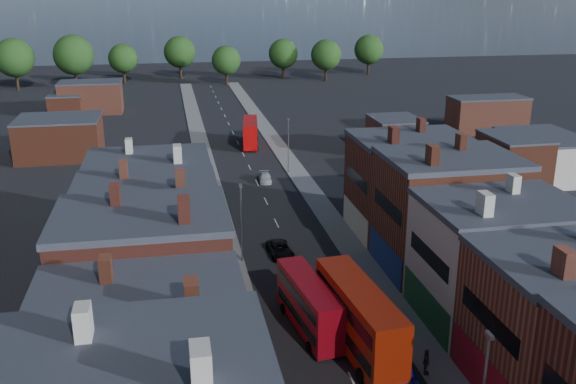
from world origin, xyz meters
name	(u,v)px	position (x,y,z in m)	size (l,w,h in m)	color
pavement_west	(214,199)	(-6.50, 50.00, 0.06)	(3.00, 200.00, 0.12)	gray
pavement_east	(312,193)	(6.50, 50.00, 0.06)	(3.00, 200.00, 0.12)	gray
lamp_post_2	(241,218)	(-5.20, 30.00, 4.70)	(0.25, 0.70, 8.12)	slate
lamp_post_3	(288,142)	(5.20, 60.00, 4.70)	(0.25, 0.70, 8.12)	slate
bus_0	(309,304)	(-1.50, 15.86, 2.31)	(3.54, 10.13, 4.28)	#A00915
bus_1	(359,318)	(1.50, 12.15, 2.82)	(3.90, 12.30, 5.22)	#A92009
bus_2	(250,132)	(1.94, 77.50, 2.38)	(3.66, 10.41, 4.40)	#C00808
car_1	(403,376)	(3.33, 7.44, 0.67)	(1.42, 4.07, 1.34)	navy
car_2	(280,250)	(-1.20, 30.77, 0.67)	(2.21, 4.79, 1.33)	black
car_3	(265,178)	(1.20, 56.39, 0.58)	(1.63, 4.01, 1.17)	silver
ped_3	(426,362)	(5.30, 8.13, 1.10)	(1.15, 0.52, 1.96)	#534F47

